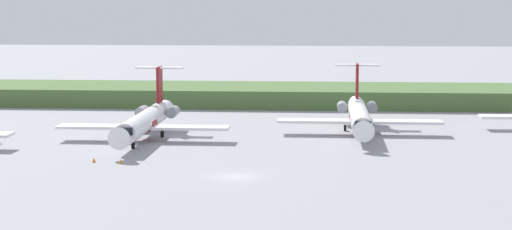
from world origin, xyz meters
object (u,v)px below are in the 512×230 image
at_px(regional_jet_third, 146,120).
at_px(regional_jet_fourth, 359,115).
at_px(safety_cone_mid_marker, 121,161).
at_px(safety_cone_front_marker, 94,160).

xyz_separation_m(regional_jet_third, regional_jet_fourth, (28.75, 7.96, 0.00)).
bearing_deg(safety_cone_mid_marker, regional_jet_third, 92.62).
bearing_deg(safety_cone_mid_marker, regional_jet_fourth, 43.34).
bearing_deg(regional_jet_fourth, regional_jet_third, -164.53).
bearing_deg(safety_cone_front_marker, regional_jet_fourth, 39.45).
xyz_separation_m(regional_jet_fourth, safety_cone_front_marker, (-31.22, -25.68, -2.26)).
xyz_separation_m(safety_cone_front_marker, safety_cone_mid_marker, (3.31, -0.65, 0.00)).
height_order(regional_jet_fourth, safety_cone_mid_marker, regional_jet_fourth).
height_order(regional_jet_third, regional_jet_fourth, same).
relative_size(regional_jet_fourth, safety_cone_front_marker, 56.36).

